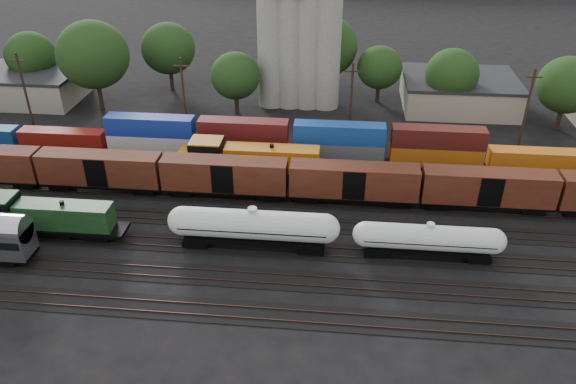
# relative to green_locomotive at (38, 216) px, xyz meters

# --- Properties ---
(ground) EXTENTS (600.00, 600.00, 0.00)m
(ground) POSITION_rel_green_locomotive_xyz_m (21.27, 5.00, -2.60)
(ground) COLOR black
(tracks) EXTENTS (180.00, 33.20, 0.20)m
(tracks) POSITION_rel_green_locomotive_xyz_m (21.27, 5.00, -2.55)
(tracks) COLOR black
(tracks) RESTS_ON ground
(green_locomotive) EXTENTS (17.20, 3.04, 4.55)m
(green_locomotive) POSITION_rel_green_locomotive_xyz_m (0.00, 0.00, 0.00)
(green_locomotive) COLOR black
(green_locomotive) RESTS_ON ground
(tank_car_a) EXTENTS (18.06, 3.23, 4.73)m
(tank_car_a) POSITION_rel_green_locomotive_xyz_m (23.38, -0.00, 0.21)
(tank_car_a) COLOR silver
(tank_car_a) RESTS_ON ground
(tank_car_b) EXTENTS (15.41, 2.76, 4.04)m
(tank_car_b) POSITION_rel_green_locomotive_xyz_m (41.40, -0.00, -0.18)
(tank_car_b) COLOR silver
(tank_car_b) RESTS_ON ground
(orange_locomotive) EXTENTS (19.89, 3.31, 4.97)m
(orange_locomotive) POSITION_rel_green_locomotive_xyz_m (20.13, 15.00, 0.22)
(orange_locomotive) COLOR black
(orange_locomotive) RESTS_ON ground
(boxcar_string) EXTENTS (138.20, 2.90, 4.20)m
(boxcar_string) POSITION_rel_green_locomotive_xyz_m (18.42, 10.00, 0.52)
(boxcar_string) COLOR black
(boxcar_string) RESTS_ON ground
(container_wall) EXTENTS (178.40, 2.60, 5.80)m
(container_wall) POSITION_rel_green_locomotive_xyz_m (25.98, 20.00, -0.06)
(container_wall) COLOR black
(container_wall) RESTS_ON ground
(grain_silo) EXTENTS (13.40, 5.00, 29.00)m
(grain_silo) POSITION_rel_green_locomotive_xyz_m (24.56, 41.00, 8.66)
(grain_silo) COLOR #9B988E
(grain_silo) RESTS_ON ground
(industrial_sheds) EXTENTS (119.38, 17.26, 5.10)m
(industrial_sheds) POSITION_rel_green_locomotive_xyz_m (27.90, 40.25, -0.04)
(industrial_sheds) COLOR #9E937F
(industrial_sheds) RESTS_ON ground
(tree_band) EXTENTS (162.05, 21.70, 14.46)m
(tree_band) POSITION_rel_green_locomotive_xyz_m (13.63, 40.16, 5.04)
(tree_band) COLOR black
(tree_band) RESTS_ON ground
(utility_poles) EXTENTS (122.20, 0.36, 12.00)m
(utility_poles) POSITION_rel_green_locomotive_xyz_m (21.27, 27.00, 3.61)
(utility_poles) COLOR black
(utility_poles) RESTS_ON ground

